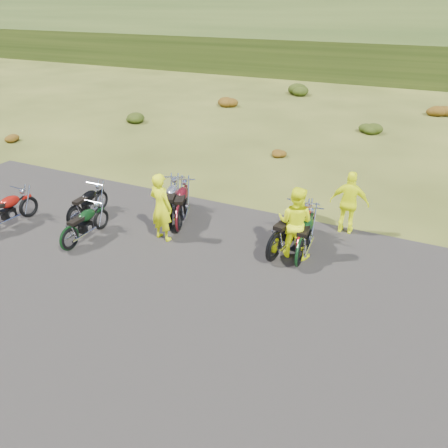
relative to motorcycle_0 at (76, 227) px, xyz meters
The scene contains 21 objects.
ground 3.62m from the motorcycle_0, 11.44° to the right, with size 300.00×300.00×0.00m, color #384015.
gravel_pad 4.47m from the motorcycle_0, 37.45° to the right, with size 20.00×12.00×0.04m, color black.
hill_slope 49.41m from the motorcycle_0, 85.88° to the left, with size 300.00×46.00×3.00m, color #253612, non-canonical shape.
hill_plateau 109.34m from the motorcycle_0, 88.14° to the left, with size 300.00×90.00×9.17m, color #253612.
shrub_0 9.97m from the motorcycle_0, 147.99° to the left, with size 0.77×0.77×0.45m, color #682F0D.
shrub_1 11.95m from the motorcycle_0, 117.68° to the left, with size 1.03×1.03×0.61m, color #1E310C.
shrub_2 16.11m from the motorcycle_0, 99.48° to the left, with size 1.30×1.30×0.77m, color #682F0D.
shrub_3 21.19m from the motorcycle_0, 89.33° to the left, with size 1.56×1.56×0.92m, color #1E310C.
shrub_4 9.05m from the motorcycle_0, 69.63° to the left, with size 0.77×0.77×0.45m, color #682F0D.
shrub_5 15.05m from the motorcycle_0, 66.30° to the left, with size 1.03×1.03×0.61m, color #1E310C.
shrub_6 21.08m from the motorcycle_0, 64.88° to the left, with size 1.30×1.30×0.77m, color #682F0D.
motorcycle_0 is the anchor object (origin of this frame).
motorcycle_2 1.32m from the motorcycle_0, 53.32° to the right, with size 1.87×0.62×0.98m, color black, non-canonical shape.
motorcycle_3 2.73m from the motorcycle_0, 22.33° to the left, with size 2.19×0.73×1.15m, color silver, non-canonical shape.
motorcycle_4 3.01m from the motorcycle_0, 20.52° to the left, with size 2.15×0.72×1.13m, color #460B12, non-canonical shape.
motorcycle_5 5.81m from the motorcycle_0, ahead, with size 2.26×0.75×1.18m, color black, non-canonical shape.
motorcycle_6 6.39m from the motorcycle_0, ahead, with size 2.12×0.71×1.11m, color #9B0B11, non-canonical shape.
motorcycle_7 6.44m from the motorcycle_0, ahead, with size 2.12×0.71×1.11m, color black, non-canonical shape.
person_middle 2.86m from the motorcycle_0, 10.49° to the left, with size 0.69×0.45×1.89m, color #EBF80D.
person_right_a 6.30m from the motorcycle_0, 11.11° to the left, with size 0.91×0.71×1.87m, color #EBF80D.
person_right_b 7.76m from the motorcycle_0, 23.07° to the left, with size 1.05×0.44×1.79m, color #EBF80D.
Camera 1 is at (5.09, -7.52, 5.93)m, focal length 35.00 mm.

